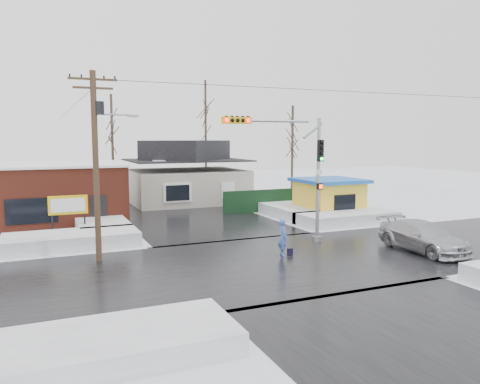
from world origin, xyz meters
name	(u,v)px	position (x,y,z in m)	size (l,w,h in m)	color
ground	(280,261)	(0.00, 0.00, 0.00)	(120.00, 120.00, 0.00)	white
road_ns	(280,261)	(0.00, 0.00, 0.01)	(10.00, 120.00, 0.02)	black
road_ew	(280,261)	(0.00, 0.00, 0.01)	(120.00, 10.00, 0.02)	black
snowbank_nw	(72,240)	(-9.00, 7.00, 0.40)	(7.00, 3.00, 0.80)	white
snowbank_ne	(347,218)	(9.00, 7.00, 0.40)	(7.00, 3.00, 0.80)	white
snowbank_sw	(107,346)	(-9.00, -7.00, 0.35)	(7.00, 3.00, 0.70)	white
snowbank_nside_w	(99,222)	(-7.00, 12.00, 0.40)	(3.00, 8.00, 0.80)	white
snowbank_nside_e	(287,210)	(7.00, 12.00, 0.40)	(3.00, 8.00, 0.80)	white
traffic_signal	(294,163)	(2.43, 2.97, 4.54)	(6.05, 0.68, 7.00)	gray
utility_pole	(97,155)	(-7.93, 3.50, 5.11)	(3.15, 0.44, 9.00)	#382619
brick_building	(32,193)	(-11.00, 15.99, 2.08)	(12.20, 8.20, 4.12)	maroon
marquee_sign	(68,206)	(-9.00, 9.49, 1.92)	(2.20, 0.21, 2.55)	black
house	(186,174)	(2.00, 22.00, 2.62)	(10.40, 8.40, 5.76)	#AFAA9E
kiosk	(329,197)	(9.50, 9.99, 1.46)	(4.60, 4.60, 2.88)	yellow
fence	(269,200)	(6.50, 14.00, 0.90)	(8.00, 0.12, 1.80)	black
tree_far_left	(112,116)	(-4.00, 26.00, 7.95)	(3.00, 3.00, 10.00)	#332821
tree_far_mid	(205,104)	(6.00, 28.00, 9.54)	(3.00, 3.00, 12.00)	#332821
tree_far_right	(293,125)	(12.00, 20.00, 7.16)	(3.00, 3.00, 9.00)	#332821
pedestrian	(283,238)	(0.59, 0.82, 0.93)	(0.68, 0.45, 1.87)	#4467C0
car	(423,237)	(7.76, -1.23, 0.77)	(2.17, 5.33, 1.55)	#B7B8BF
shopping_bag	(290,252)	(0.98, 0.76, 0.17)	(0.28, 0.12, 0.35)	black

